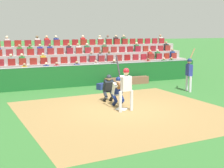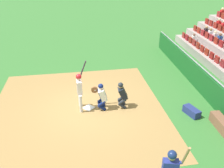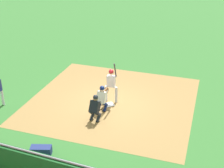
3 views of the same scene
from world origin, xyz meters
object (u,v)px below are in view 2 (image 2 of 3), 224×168
batter_at_plate (80,88)px  catcher_crouching (101,95)px  home_plate_marker (89,108)px  home_plate_umpire (122,94)px  equipment_duffel_bag (192,111)px

batter_at_plate → catcher_crouching: size_ratio=1.73×
home_plate_marker → home_plate_umpire: bearing=-92.7°
home_plate_umpire → equipment_duffel_bag: (-0.99, -2.98, -0.53)m
batter_at_plate → equipment_duffel_bag: (-1.05, -4.88, -0.94)m
equipment_duffel_bag → home_plate_umpire: bearing=52.1°
batter_at_plate → home_plate_marker: bearing=-87.6°
home_plate_marker → equipment_duffel_bag: bearing=-103.2°
home_plate_marker → equipment_duffel_bag: size_ratio=0.55×
equipment_duffel_bag → batter_at_plate: bearing=58.4°
home_plate_umpire → equipment_duffel_bag: home_plate_umpire is taller
batter_at_plate → catcher_crouching: bearing=-96.0°
catcher_crouching → equipment_duffel_bag: bearing=-103.6°
catcher_crouching → home_plate_umpire: 0.94m
home_plate_marker → batter_at_plate: 1.14m
catcher_crouching → equipment_duffel_bag: 4.08m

